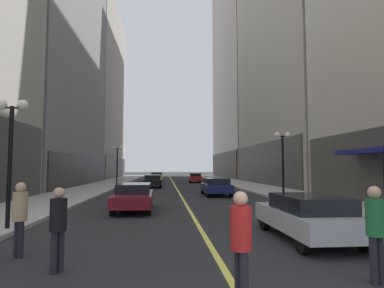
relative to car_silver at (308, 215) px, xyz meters
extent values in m
plane|color=#262628|center=(-2.99, 28.78, -0.72)|extent=(200.00, 200.00, 0.00)
cube|color=#ADA8A0|center=(-11.24, 28.78, -0.64)|extent=(4.50, 78.00, 0.15)
cube|color=#ADA8A0|center=(5.26, 28.78, -0.64)|extent=(4.50, 78.00, 0.15)
cube|color=#E5D64C|center=(-2.99, 28.78, -0.72)|extent=(0.16, 70.00, 0.01)
cube|color=gray|center=(-19.04, 28.28, 13.63)|extent=(11.09, 24.00, 28.69)
cube|color=#2C2C2E|center=(-13.59, 28.28, 1.00)|extent=(0.50, 22.80, 3.44)
cube|color=#A8A399|center=(-20.18, 53.78, 15.79)|extent=(13.37, 26.00, 33.02)
cube|color=#3A3935|center=(-13.59, 53.78, 1.26)|extent=(0.50, 24.70, 3.96)
cube|color=#B7AD99|center=(14.91, 28.28, 22.61)|extent=(14.81, 24.00, 46.65)
cube|color=#403C35|center=(7.61, 28.28, 1.78)|extent=(0.50, 22.80, 5.00)
cube|color=gray|center=(14.31, 53.78, 27.62)|extent=(13.60, 26.00, 56.69)
cube|color=#332A23|center=(7.61, 53.78, 1.78)|extent=(0.50, 24.70, 5.00)
cube|color=navy|center=(6.71, 6.82, 2.28)|extent=(1.60, 4.20, 0.24)
cylinder|color=black|center=(6.01, 4.87, 0.72)|extent=(0.08, 0.08, 2.88)
cube|color=#B7B7BC|center=(0.00, 0.06, -0.12)|extent=(1.88, 4.36, 0.55)
cube|color=black|center=(0.00, -0.15, 0.35)|extent=(1.65, 2.44, 0.50)
cylinder|color=black|center=(-0.82, 1.59, -0.40)|extent=(0.22, 0.64, 0.64)
cylinder|color=black|center=(0.82, 1.59, -0.40)|extent=(0.22, 0.64, 0.64)
cylinder|color=black|center=(-0.82, -1.46, -0.40)|extent=(0.22, 0.64, 0.64)
cylinder|color=black|center=(0.82, -1.46, -0.40)|extent=(0.22, 0.64, 0.64)
cube|color=maroon|center=(-5.76, 6.92, -0.12)|extent=(1.91, 4.80, 0.55)
cube|color=black|center=(-5.77, 7.16, 0.35)|extent=(1.65, 2.70, 0.50)
cylinder|color=black|center=(-4.94, 5.27, -0.40)|extent=(0.23, 0.64, 0.64)
cylinder|color=black|center=(-6.52, 5.24, -0.40)|extent=(0.23, 0.64, 0.64)
cylinder|color=black|center=(-5.01, 8.60, -0.40)|extent=(0.23, 0.64, 0.64)
cylinder|color=black|center=(-6.58, 8.57, -0.40)|extent=(0.23, 0.64, 0.64)
cube|color=#141E4C|center=(-0.34, 14.75, -0.12)|extent=(1.91, 4.30, 0.55)
cube|color=black|center=(-0.34, 14.53, 0.35)|extent=(1.67, 2.41, 0.50)
cylinder|color=black|center=(-1.17, 16.24, -0.40)|extent=(0.22, 0.64, 0.64)
cylinder|color=black|center=(0.48, 16.25, -0.40)|extent=(0.22, 0.64, 0.64)
cylinder|color=black|center=(-1.16, 13.24, -0.40)|extent=(0.22, 0.64, 0.64)
cylinder|color=black|center=(0.49, 13.25, -0.40)|extent=(0.22, 0.64, 0.64)
cube|color=black|center=(-5.44, 25.00, -0.12)|extent=(1.87, 4.75, 0.55)
cube|color=black|center=(-5.44, 25.24, 0.35)|extent=(1.64, 2.66, 0.50)
cylinder|color=black|center=(-4.63, 23.33, -0.40)|extent=(0.22, 0.64, 0.64)
cylinder|color=black|center=(-6.25, 23.34, -0.40)|extent=(0.22, 0.64, 0.64)
cylinder|color=black|center=(-4.62, 26.66, -0.40)|extent=(0.22, 0.64, 0.64)
cylinder|color=black|center=(-6.25, 26.66, -0.40)|extent=(0.22, 0.64, 0.64)
cube|color=#B21919|center=(0.10, 35.39, -0.12)|extent=(1.91, 4.63, 0.55)
cube|color=black|center=(0.09, 35.16, 0.35)|extent=(1.62, 2.61, 0.50)
cylinder|color=black|center=(-0.57, 37.01, -0.40)|extent=(0.25, 0.65, 0.64)
cylinder|color=black|center=(0.90, 36.94, -0.40)|extent=(0.25, 0.65, 0.64)
cylinder|color=black|center=(-0.71, 33.83, -0.40)|extent=(0.25, 0.65, 0.64)
cylinder|color=black|center=(0.76, 33.76, -0.40)|extent=(0.25, 0.65, 0.64)
cube|color=yellow|center=(-5.50, 42.93, -0.12)|extent=(2.07, 4.53, 0.55)
cube|color=black|center=(-5.51, 43.15, 0.35)|extent=(1.77, 2.55, 0.50)
cylinder|color=black|center=(-4.61, 41.40, -0.40)|extent=(0.24, 0.65, 0.64)
cylinder|color=black|center=(-6.29, 41.34, -0.40)|extent=(0.24, 0.65, 0.64)
cylinder|color=black|center=(-4.72, 44.52, -0.40)|extent=(0.24, 0.65, 0.64)
cylinder|color=black|center=(-6.39, 44.46, -0.40)|extent=(0.24, 0.65, 0.64)
cylinder|color=black|center=(-3.08, -4.20, -0.29)|extent=(0.14, 0.14, 0.86)
cylinder|color=black|center=(-3.04, -4.35, -0.29)|extent=(0.14, 0.14, 0.86)
cylinder|color=#B21E1E|center=(-3.06, -4.28, 0.48)|extent=(0.42, 0.42, 0.68)
sphere|color=tan|center=(-3.06, -4.28, 0.94)|extent=(0.23, 0.23, 0.23)
cylinder|color=black|center=(-7.79, -1.11, -0.29)|extent=(0.14, 0.14, 0.87)
cylinder|color=black|center=(-7.66, -1.21, -0.29)|extent=(0.14, 0.14, 0.87)
cylinder|color=tan|center=(-7.72, -1.16, 0.49)|extent=(0.48, 0.48, 0.69)
sphere|color=tan|center=(-7.72, -1.16, 0.95)|extent=(0.23, 0.23, 0.23)
cylinder|color=black|center=(-0.26, -3.54, -0.28)|extent=(0.14, 0.14, 0.87)
cylinder|color=black|center=(-0.41, -3.57, -0.28)|extent=(0.14, 0.14, 0.87)
cylinder|color=#1E6633|center=(-0.33, -3.55, 0.50)|extent=(0.41, 0.41, 0.69)
sphere|color=tan|center=(-0.33, -3.55, 0.96)|extent=(0.24, 0.24, 0.24)
cylinder|color=black|center=(-6.48, -2.45, -0.30)|extent=(0.14, 0.14, 0.84)
cylinder|color=black|center=(-6.39, -2.32, -0.30)|extent=(0.14, 0.14, 0.84)
cylinder|color=black|center=(-6.44, -2.38, 0.45)|extent=(0.47, 0.47, 0.67)
sphere|color=tan|center=(-6.44, -2.38, 0.90)|extent=(0.23, 0.23, 0.23)
cylinder|color=black|center=(-9.39, 1.85, 1.38)|extent=(0.14, 0.14, 4.20)
cylinder|color=black|center=(-9.39, 1.85, 3.43)|extent=(0.80, 0.06, 0.06)
sphere|color=white|center=(-9.74, 1.85, 3.53)|extent=(0.36, 0.36, 0.36)
sphere|color=white|center=(-9.04, 1.85, 3.53)|extent=(0.36, 0.36, 0.36)
cylinder|color=black|center=(-9.39, 26.26, 1.38)|extent=(0.14, 0.14, 4.20)
cylinder|color=black|center=(-9.39, 26.26, 3.43)|extent=(0.80, 0.06, 0.06)
sphere|color=white|center=(-9.74, 26.26, 3.53)|extent=(0.36, 0.36, 0.36)
sphere|color=white|center=(-9.04, 26.26, 3.53)|extent=(0.36, 0.36, 0.36)
cylinder|color=black|center=(3.41, 10.80, 1.38)|extent=(0.14, 0.14, 4.20)
cylinder|color=black|center=(3.41, 10.80, 3.43)|extent=(0.80, 0.06, 0.06)
sphere|color=white|center=(3.06, 10.80, 3.53)|extent=(0.36, 0.36, 0.36)
sphere|color=white|center=(3.76, 10.80, 3.53)|extent=(0.36, 0.36, 0.36)
cylinder|color=red|center=(3.91, 4.75, -0.32)|extent=(0.28, 0.28, 0.80)
camera|label=1|loc=(-4.27, -9.26, 1.43)|focal=29.81mm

